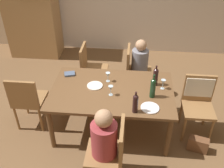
% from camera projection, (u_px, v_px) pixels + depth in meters
% --- Properties ---
extents(ground_plane, '(10.00, 10.00, 0.00)m').
position_uv_depth(ground_plane, '(112.00, 127.00, 4.05)').
color(ground_plane, brown).
extents(armoire_cabinet, '(1.18, 0.62, 2.18)m').
position_uv_depth(armoire_cabinet, '(31.00, 8.00, 5.45)').
color(armoire_cabinet, '#A87F51').
rests_on(armoire_cabinet, ground_plane).
extents(dining_table, '(1.75, 1.10, 0.73)m').
position_uv_depth(dining_table, '(112.00, 94.00, 3.67)').
color(dining_table, brown).
rests_on(dining_table, ground_plane).
extents(chair_far_right, '(0.44, 0.44, 0.92)m').
position_uv_depth(chair_far_right, '(134.00, 68.00, 4.47)').
color(chair_far_right, olive).
rests_on(chair_far_right, ground_plane).
extents(chair_near, '(0.44, 0.44, 0.92)m').
position_uv_depth(chair_near, '(112.00, 150.00, 2.98)').
color(chair_near, olive).
rests_on(chair_near, ground_plane).
extents(chair_far_left, '(0.44, 0.44, 0.92)m').
position_uv_depth(chair_far_left, '(90.00, 66.00, 4.54)').
color(chair_far_left, olive).
rests_on(chair_far_left, ground_plane).
extents(chair_left_end, '(0.44, 0.44, 0.92)m').
position_uv_depth(chair_left_end, '(27.00, 99.00, 3.77)').
color(chair_left_end, olive).
rests_on(chair_left_end, ground_plane).
extents(chair_right_end, '(0.44, 0.46, 0.92)m').
position_uv_depth(chair_right_end, '(198.00, 97.00, 3.71)').
color(chair_right_end, olive).
rests_on(chair_right_end, ground_plane).
extents(person_woman_host, '(0.33, 0.28, 1.08)m').
position_uv_depth(person_woman_host, '(141.00, 64.00, 4.41)').
color(person_woman_host, '#33333D').
rests_on(person_woman_host, ground_plane).
extents(person_man_bearded, '(0.35, 0.30, 1.12)m').
position_uv_depth(person_man_bearded, '(102.00, 142.00, 2.92)').
color(person_man_bearded, '#33333D').
rests_on(person_man_bearded, ground_plane).
extents(wine_bottle_tall_green, '(0.07, 0.07, 0.35)m').
position_uv_depth(wine_bottle_tall_green, '(153.00, 87.00, 3.41)').
color(wine_bottle_tall_green, '#19381E').
rests_on(wine_bottle_tall_green, dining_table).
extents(wine_bottle_dark_red, '(0.07, 0.07, 0.31)m').
position_uv_depth(wine_bottle_dark_red, '(135.00, 103.00, 3.16)').
color(wine_bottle_dark_red, black).
rests_on(wine_bottle_dark_red, dining_table).
extents(wine_bottle_short_olive, '(0.07, 0.07, 0.32)m').
position_uv_depth(wine_bottle_short_olive, '(155.00, 76.00, 3.65)').
color(wine_bottle_short_olive, black).
rests_on(wine_bottle_short_olive, dining_table).
extents(wine_glass_near_left, '(0.07, 0.07, 0.15)m').
position_uv_depth(wine_glass_near_left, '(163.00, 82.00, 3.59)').
color(wine_glass_near_left, silver).
rests_on(wine_glass_near_left, dining_table).
extents(wine_glass_centre, '(0.07, 0.07, 0.15)m').
position_uv_depth(wine_glass_centre, '(111.00, 89.00, 3.47)').
color(wine_glass_centre, silver).
rests_on(wine_glass_centre, dining_table).
extents(wine_glass_near_right, '(0.07, 0.07, 0.15)m').
position_uv_depth(wine_glass_near_right, '(108.00, 75.00, 3.75)').
color(wine_glass_near_right, silver).
rests_on(wine_glass_near_right, dining_table).
extents(dinner_plate_host, '(0.24, 0.24, 0.01)m').
position_uv_depth(dinner_plate_host, '(150.00, 108.00, 3.29)').
color(dinner_plate_host, white).
rests_on(dinner_plate_host, dining_table).
extents(dinner_plate_guest_left, '(0.23, 0.23, 0.01)m').
position_uv_depth(dinner_plate_guest_left, '(95.00, 86.00, 3.70)').
color(dinner_plate_guest_left, white).
rests_on(dinner_plate_guest_left, dining_table).
extents(folded_napkin, '(0.19, 0.16, 0.03)m').
position_uv_depth(folded_napkin, '(70.00, 74.00, 3.95)').
color(folded_napkin, '#4C5B75').
rests_on(folded_napkin, dining_table).
extents(handbag, '(0.30, 0.19, 0.22)m').
position_uv_depth(handbag, '(198.00, 144.00, 3.60)').
color(handbag, brown).
rests_on(handbag, ground_plane).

